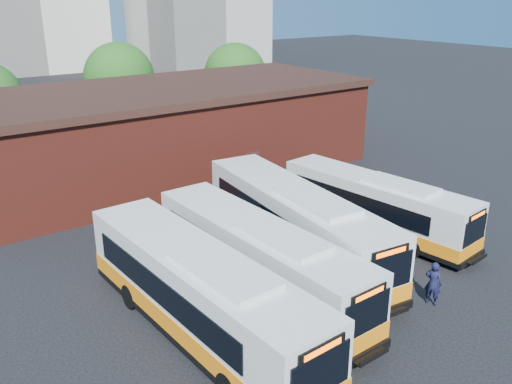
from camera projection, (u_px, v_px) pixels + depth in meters
ground at (372, 280)px, 25.28m from camera, size 220.00×220.00×0.00m
bus_west at (200, 298)px, 20.67m from camera, size 3.42×13.69×3.70m
bus_midwest at (258, 262)px, 23.56m from camera, size 3.06×12.99×3.51m
bus_mideast at (295, 226)px, 26.89m from camera, size 4.32×14.03×3.77m
bus_east at (375, 207)px, 29.93m from camera, size 3.81×12.08×3.25m
transit_worker at (433, 283)px, 23.05m from camera, size 0.69×0.84×1.99m
depot_building at (170, 129)px, 39.38m from camera, size 28.60×12.60×6.40m
tree_mid at (119, 78)px, 50.50m from camera, size 6.56×6.56×8.36m
tree_east at (235, 75)px, 54.32m from camera, size 6.24×6.24×7.96m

